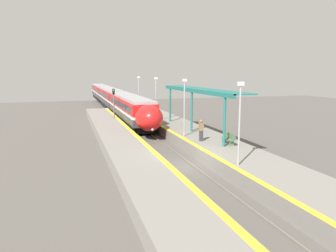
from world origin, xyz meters
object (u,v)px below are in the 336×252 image
object	(u,v)px
person_waiting	(201,130)
lamppost_farthest	(139,91)
platform_bench	(229,139)
railway_signal	(114,103)
lamppost_near	(240,118)
lamppost_mid	(184,103)
train	(112,98)
lamppost_far	(156,96)

from	to	relation	value
person_waiting	lamppost_farthest	world-z (taller)	lamppost_farthest
platform_bench	railway_signal	distance (m)	19.55
lamppost_near	lamppost_mid	xyz separation A→B (m)	(0.00, 9.92, 0.00)
lamppost_farthest	train	bearing A→B (deg)	99.29
platform_bench	lamppost_far	world-z (taller)	lamppost_far
platform_bench	lamppost_farthest	size ratio (longest dim) A/B	0.33
train	person_waiting	size ratio (longest dim) A/B	34.80
train	lamppost_near	distance (m)	43.74
train	lamppost_far	world-z (taller)	lamppost_far
train	lamppost_near	bearing A→B (deg)	-87.03
platform_bench	person_waiting	distance (m)	2.50
person_waiting	lamppost_mid	world-z (taller)	lamppost_mid
lamppost_far	railway_signal	bearing A→B (deg)	137.67
platform_bench	lamppost_mid	size ratio (longest dim) A/B	0.33
train	platform_bench	size ratio (longest dim) A/B	36.66
lamppost_farthest	lamppost_near	bearing A→B (deg)	-90.00
railway_signal	lamppost_mid	world-z (taller)	lamppost_mid
lamppost_near	lamppost_far	xyz separation A→B (m)	(0.00, 19.85, 0.00)
railway_signal	lamppost_near	xyz separation A→B (m)	(4.45, -23.90, 1.12)
person_waiting	lamppost_near	xyz separation A→B (m)	(-0.62, -7.43, 2.01)
lamppost_near	lamppost_far	world-z (taller)	same
platform_bench	person_waiting	size ratio (longest dim) A/B	0.95
person_waiting	railway_signal	world-z (taller)	railway_signal
person_waiting	lamppost_mid	xyz separation A→B (m)	(-0.62, 2.49, 2.01)
person_waiting	lamppost_mid	bearing A→B (deg)	103.93
platform_bench	lamppost_mid	xyz separation A→B (m)	(-2.24, 4.34, 2.47)
train	lamppost_farthest	world-z (taller)	lamppost_farthest
railway_signal	lamppost_far	world-z (taller)	lamppost_far
lamppost_near	lamppost_farthest	world-z (taller)	same
platform_bench	railway_signal	size ratio (longest dim) A/B	0.37
person_waiting	lamppost_near	world-z (taller)	lamppost_near
person_waiting	lamppost_farthest	bearing A→B (deg)	91.58
train	lamppost_near	size ratio (longest dim) A/B	12.24
lamppost_near	lamppost_farthest	size ratio (longest dim) A/B	1.00
train	lamppost_near	world-z (taller)	lamppost_near
person_waiting	lamppost_far	bearing A→B (deg)	92.85
platform_bench	lamppost_farthest	bearing A→B (deg)	95.28
railway_signal	lamppost_farthest	world-z (taller)	lamppost_farthest
lamppost_near	train	bearing A→B (deg)	92.97
train	railway_signal	bearing A→B (deg)	-96.30
railway_signal	lamppost_near	size ratio (longest dim) A/B	0.91
person_waiting	lamppost_far	xyz separation A→B (m)	(-0.62, 12.42, 2.01)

